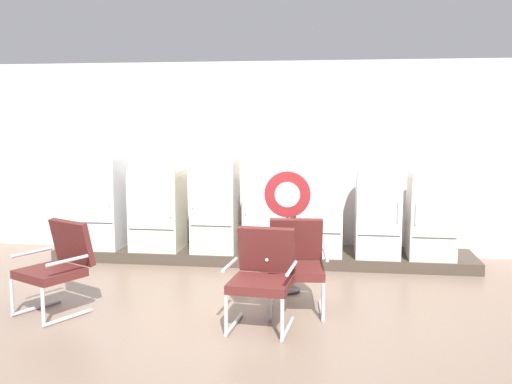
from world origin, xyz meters
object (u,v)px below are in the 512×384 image
(refrigerator_2, at_px, (215,192))
(refrigerator_5, at_px, (378,204))
(armchair_left, at_px, (58,263))
(refrigerator_3, at_px, (268,197))
(armchair_right, at_px, (296,261))
(refrigerator_6, at_px, (432,206))
(refrigerator_0, at_px, (102,189))
(refrigerator_4, at_px, (320,201))
(refrigerator_1, at_px, (158,198))
(sign_stand, at_px, (287,228))
(armchair_center, at_px, (263,273))

(refrigerator_2, distance_m, refrigerator_5, 2.33)
(refrigerator_2, distance_m, armchair_left, 2.75)
(refrigerator_3, height_order, armchair_right, refrigerator_3)
(refrigerator_6, bearing_deg, refrigerator_5, 179.34)
(refrigerator_0, distance_m, refrigerator_4, 3.25)
(refrigerator_1, distance_m, refrigerator_5, 3.20)
(refrigerator_0, height_order, sign_stand, refrigerator_0)
(refrigerator_1, height_order, refrigerator_6, refrigerator_1)
(refrigerator_6, xyz_separation_m, armchair_center, (-2.05, -2.50, -0.34))
(refrigerator_4, height_order, sign_stand, refrigerator_4)
(refrigerator_0, relative_size, refrigerator_5, 1.17)
(refrigerator_1, distance_m, refrigerator_2, 0.88)
(refrigerator_2, xyz_separation_m, refrigerator_6, (3.05, 0.00, -0.15))
(armchair_left, distance_m, sign_stand, 2.63)
(refrigerator_1, bearing_deg, armchair_right, -42.55)
(refrigerator_6, height_order, armchair_left, refrigerator_6)
(refrigerator_2, bearing_deg, refrigerator_3, 0.88)
(sign_stand, bearing_deg, refrigerator_6, 35.50)
(refrigerator_5, xyz_separation_m, armchair_right, (-1.01, -1.96, -0.36))
(refrigerator_1, bearing_deg, refrigerator_4, -1.15)
(armchair_right, height_order, sign_stand, sign_stand)
(refrigerator_0, xyz_separation_m, refrigerator_1, (0.86, 0.01, -0.11))
(refrigerator_1, height_order, refrigerator_3, refrigerator_3)
(refrigerator_5, bearing_deg, refrigerator_4, -179.56)
(armchair_left, bearing_deg, refrigerator_0, 101.46)
(refrigerator_6, bearing_deg, refrigerator_0, 179.55)
(refrigerator_4, height_order, armchair_center, refrigerator_4)
(refrigerator_2, xyz_separation_m, refrigerator_5, (2.32, 0.01, -0.13))
(refrigerator_1, relative_size, sign_stand, 0.99)
(refrigerator_1, bearing_deg, refrigerator_3, -1.39)
(refrigerator_2, xyz_separation_m, armchair_left, (-1.24, -2.40, -0.49))
(refrigerator_6, bearing_deg, armchair_left, -150.74)
(refrigerator_4, relative_size, armchair_left, 1.46)
(refrigerator_1, distance_m, refrigerator_3, 1.65)
(refrigerator_3, xyz_separation_m, armchair_right, (0.54, -1.96, -0.43))
(refrigerator_3, distance_m, armchair_center, 2.56)
(refrigerator_3, bearing_deg, refrigerator_2, -179.12)
(armchair_right, bearing_deg, refrigerator_5, 62.69)
(armchair_left, bearing_deg, refrigerator_6, 29.26)
(armchair_right, relative_size, sign_stand, 0.67)
(refrigerator_3, distance_m, sign_stand, 1.43)
(refrigerator_3, relative_size, armchair_right, 1.55)
(refrigerator_3, height_order, armchair_left, refrigerator_3)
(refrigerator_5, bearing_deg, armchair_right, -117.31)
(refrigerator_1, xyz_separation_m, armchair_left, (-0.36, -2.45, -0.38))
(refrigerator_1, distance_m, refrigerator_6, 3.93)
(armchair_right, bearing_deg, refrigerator_6, 48.27)
(refrigerator_4, distance_m, refrigerator_5, 0.81)
(armchair_right, bearing_deg, sign_stand, 103.90)
(refrigerator_4, xyz_separation_m, refrigerator_6, (1.53, -0.00, -0.04))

